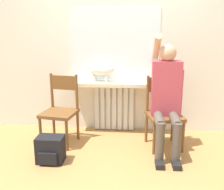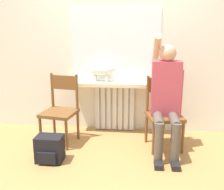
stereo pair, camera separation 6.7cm
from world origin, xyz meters
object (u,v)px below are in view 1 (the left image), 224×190
(person, at_px, (167,95))
(backpack, at_px, (50,149))
(chair_left, at_px, (60,109))
(chair_right, at_px, (164,112))
(cat, at_px, (102,71))

(person, bearing_deg, backpack, -162.03)
(chair_left, xyz_separation_m, backpack, (0.02, -0.53, -0.30))
(chair_right, bearing_deg, backpack, -170.12)
(chair_right, height_order, person, person)
(chair_left, distance_m, cat, 0.79)
(person, xyz_separation_m, backpack, (-1.30, -0.42, -0.55))
(backpack, bearing_deg, person, 17.97)
(chair_left, xyz_separation_m, cat, (0.49, 0.43, 0.44))
(chair_left, distance_m, backpack, 0.61)
(cat, distance_m, backpack, 1.30)
(cat, bearing_deg, person, -33.43)
(chair_left, height_order, chair_right, same)
(chair_left, relative_size, chair_right, 1.00)
(chair_right, bearing_deg, person, -97.04)
(chair_left, relative_size, person, 0.63)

